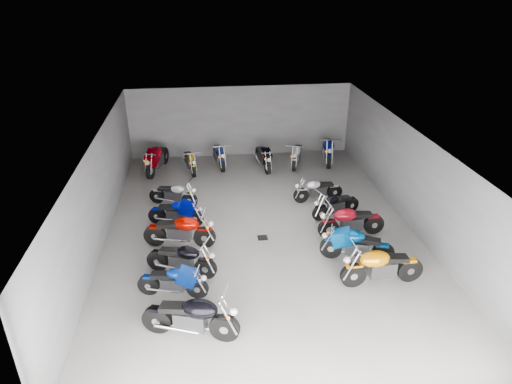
% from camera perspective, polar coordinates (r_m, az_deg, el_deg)
% --- Properties ---
extents(ground, '(14.00, 14.00, 0.00)m').
position_cam_1_polar(ground, '(15.19, 0.57, -4.77)').
color(ground, '#9F9C96').
rests_on(ground, ground).
extents(wall_back, '(10.00, 0.10, 3.20)m').
position_cam_1_polar(wall_back, '(20.95, -1.93, 8.81)').
color(wall_back, gray).
rests_on(wall_back, ground).
extents(wall_left, '(0.10, 14.00, 3.20)m').
position_cam_1_polar(wall_left, '(14.70, -19.10, -0.34)').
color(wall_left, gray).
rests_on(wall_left, ground).
extents(wall_right, '(0.10, 14.00, 3.20)m').
position_cam_1_polar(wall_right, '(15.84, 18.85, 1.60)').
color(wall_right, gray).
rests_on(wall_right, ground).
extents(ceiling, '(10.00, 14.00, 0.04)m').
position_cam_1_polar(ceiling, '(13.83, 0.63, 6.79)').
color(ceiling, black).
rests_on(ceiling, wall_back).
extents(drain_grate, '(0.32, 0.32, 0.01)m').
position_cam_1_polar(drain_grate, '(14.76, 0.83, -5.73)').
color(drain_grate, black).
rests_on(drain_grate, ground).
extents(motorcycle_left_a, '(2.29, 0.83, 1.03)m').
position_cam_1_polar(motorcycle_left_a, '(10.99, -8.08, -15.21)').
color(motorcycle_left_a, black).
rests_on(motorcycle_left_a, ground).
extents(motorcycle_left_b, '(1.88, 0.59, 0.84)m').
position_cam_1_polar(motorcycle_left_b, '(12.30, -10.27, -10.95)').
color(motorcycle_left_b, black).
rests_on(motorcycle_left_b, ground).
extents(motorcycle_left_c, '(1.99, 0.91, 0.92)m').
position_cam_1_polar(motorcycle_left_c, '(13.03, -9.22, -8.27)').
color(motorcycle_left_c, black).
rests_on(motorcycle_left_c, ground).
extents(motorcycle_left_d, '(2.24, 0.63, 0.99)m').
position_cam_1_polar(motorcycle_left_d, '(14.28, -9.44, -4.80)').
color(motorcycle_left_d, black).
rests_on(motorcycle_left_d, ground).
extents(motorcycle_left_e, '(1.89, 0.60, 0.84)m').
position_cam_1_polar(motorcycle_left_e, '(15.52, -9.90, -2.53)').
color(motorcycle_left_e, black).
rests_on(motorcycle_left_e, ground).
extents(motorcycle_left_f, '(1.77, 0.79, 0.82)m').
position_cam_1_polar(motorcycle_left_f, '(16.84, -10.26, -0.24)').
color(motorcycle_left_f, black).
rests_on(motorcycle_left_f, ground).
extents(motorcycle_right_b, '(2.33, 0.47, 1.03)m').
position_cam_1_polar(motorcycle_right_b, '(12.93, 15.40, -8.94)').
color(motorcycle_right_b, black).
rests_on(motorcycle_right_b, ground).
extents(motorcycle_right_c, '(2.11, 0.84, 0.96)m').
position_cam_1_polar(motorcycle_right_c, '(13.74, 12.42, -6.50)').
color(motorcycle_right_c, black).
rests_on(motorcycle_right_c, ground).
extents(motorcycle_right_d, '(2.22, 0.47, 0.98)m').
position_cam_1_polar(motorcycle_right_d, '(14.93, 11.76, -3.60)').
color(motorcycle_right_d, black).
rests_on(motorcycle_right_d, ground).
extents(motorcycle_right_e, '(1.82, 0.76, 0.83)m').
position_cam_1_polar(motorcycle_right_e, '(16.03, 9.90, -1.57)').
color(motorcycle_right_e, black).
rests_on(motorcycle_right_e, ground).
extents(motorcycle_right_f, '(1.90, 0.44, 0.84)m').
position_cam_1_polar(motorcycle_right_f, '(17.04, 7.69, 0.31)').
color(motorcycle_right_f, black).
rests_on(motorcycle_right_f, ground).
extents(motorcycle_back_a, '(0.82, 2.35, 1.06)m').
position_cam_1_polar(motorcycle_back_a, '(19.83, -12.30, 4.09)').
color(motorcycle_back_a, black).
rests_on(motorcycle_back_a, ground).
extents(motorcycle_back_b, '(0.55, 1.94, 0.86)m').
position_cam_1_polar(motorcycle_back_b, '(19.64, -8.23, 3.86)').
color(motorcycle_back_b, black).
rests_on(motorcycle_back_b, ground).
extents(motorcycle_back_c, '(0.50, 2.13, 0.94)m').
position_cam_1_polar(motorcycle_back_c, '(20.05, -4.63, 4.66)').
color(motorcycle_back_c, black).
rests_on(motorcycle_back_c, ground).
extents(motorcycle_back_d, '(0.50, 2.14, 0.94)m').
position_cam_1_polar(motorcycle_back_d, '(19.77, 0.92, 4.43)').
color(motorcycle_back_d, black).
rests_on(motorcycle_back_d, ground).
extents(motorcycle_back_e, '(0.82, 1.99, 0.91)m').
position_cam_1_polar(motorcycle_back_e, '(20.14, 5.12, 4.69)').
color(motorcycle_back_e, black).
rests_on(motorcycle_back_e, ground).
extents(motorcycle_back_f, '(0.65, 2.38, 1.05)m').
position_cam_1_polar(motorcycle_back_f, '(20.67, 8.94, 5.27)').
color(motorcycle_back_f, black).
rests_on(motorcycle_back_f, ground).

